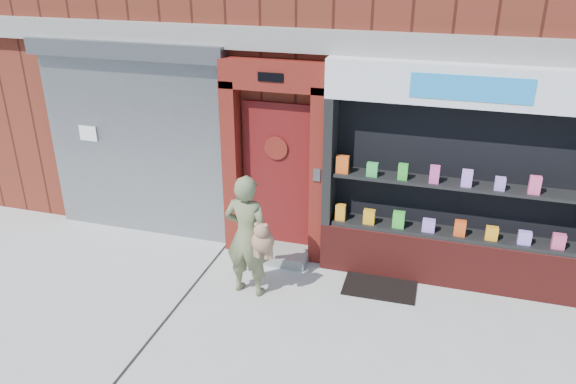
% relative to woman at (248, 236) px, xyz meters
% --- Properties ---
extents(ground, '(80.00, 80.00, 0.00)m').
position_rel_woman_xyz_m(ground, '(0.76, -0.75, -0.84)').
color(ground, '#9E9E99').
rests_on(ground, ground).
extents(shutter_bay, '(3.10, 0.30, 3.04)m').
position_rel_woman_xyz_m(shutter_bay, '(-2.24, 1.17, 0.87)').
color(shutter_bay, gray).
rests_on(shutter_bay, ground).
extents(red_door_bay, '(1.52, 0.58, 2.90)m').
position_rel_woman_xyz_m(red_door_bay, '(0.01, 1.11, 0.61)').
color(red_door_bay, '#5C150F').
rests_on(red_door_bay, ground).
extents(pharmacy_bay, '(3.50, 0.41, 3.00)m').
position_rel_woman_xyz_m(pharmacy_bay, '(2.50, 1.06, 0.53)').
color(pharmacy_bay, '#5B1915').
rests_on(pharmacy_bay, ground).
extents(woman, '(0.73, 0.50, 1.68)m').
position_rel_woman_xyz_m(woman, '(0.00, 0.00, 0.00)').
color(woman, '#666E48').
rests_on(woman, ground).
extents(doormat, '(0.99, 0.70, 0.02)m').
position_rel_woman_xyz_m(doormat, '(1.66, 0.62, -0.83)').
color(doormat, black).
rests_on(doormat, ground).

